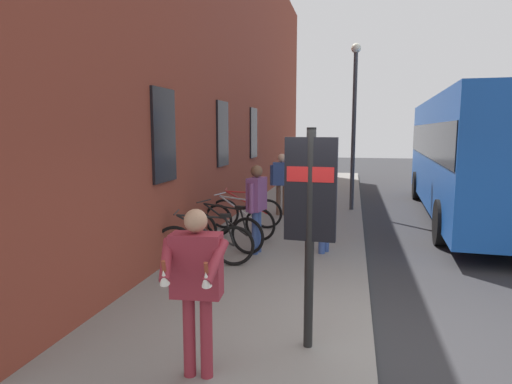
% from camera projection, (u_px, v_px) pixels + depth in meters
% --- Properties ---
extents(ground, '(60.00, 60.00, 0.00)m').
position_uv_depth(ground, '(405.00, 233.00, 10.83)').
color(ground, '#2D2D30').
extents(sidewalk_pavement, '(24.00, 3.50, 0.12)m').
position_uv_depth(sidewalk_pavement, '(302.00, 211.00, 13.34)').
color(sidewalk_pavement, gray).
rests_on(sidewalk_pavement, ground).
extents(station_facade, '(22.00, 0.65, 8.68)m').
position_uv_depth(station_facade, '(244.00, 72.00, 14.14)').
color(station_facade, brown).
rests_on(station_facade, ground).
extents(bicycle_nearest_sign, '(0.56, 1.74, 0.97)m').
position_uv_depth(bicycle_nearest_sign, '(205.00, 244.00, 7.74)').
color(bicycle_nearest_sign, black).
rests_on(bicycle_nearest_sign, sidewalk_pavement).
extents(bicycle_end_of_row, '(0.63, 1.72, 0.97)m').
position_uv_depth(bicycle_end_of_row, '(225.00, 231.00, 8.71)').
color(bicycle_end_of_row, black).
rests_on(bicycle_end_of_row, sidewalk_pavement).
extents(bicycle_mid_rack, '(0.60, 1.73, 0.97)m').
position_uv_depth(bicycle_mid_rack, '(239.00, 221.00, 9.74)').
color(bicycle_mid_rack, black).
rests_on(bicycle_mid_rack, sidewalk_pavement).
extents(bicycle_leaning_wall, '(0.53, 1.75, 0.97)m').
position_uv_depth(bicycle_leaning_wall, '(246.00, 213.00, 10.71)').
color(bicycle_leaning_wall, black).
rests_on(bicycle_leaning_wall, sidewalk_pavement).
extents(transit_info_sign, '(0.12, 0.55, 2.40)m').
position_uv_depth(transit_info_sign, '(310.00, 204.00, 4.68)').
color(transit_info_sign, black).
rests_on(transit_info_sign, sidewalk_pavement).
extents(city_bus, '(10.62, 3.11, 3.35)m').
position_uv_depth(city_bus, '(474.00, 151.00, 12.29)').
color(city_bus, '#1951B2').
rests_on(city_bus, ground).
extents(pedestrian_by_facade, '(0.64, 0.32, 1.71)m').
position_uv_depth(pedestrian_by_facade, '(257.00, 200.00, 8.47)').
color(pedestrian_by_facade, '#334C8C').
rests_on(pedestrian_by_facade, sidewalk_pavement).
extents(pedestrian_near_bus, '(0.32, 0.65, 1.72)m').
position_uv_depth(pedestrian_near_bus, '(282.00, 178.00, 12.32)').
color(pedestrian_near_bus, brown).
rests_on(pedestrian_near_bus, sidewalk_pavement).
extents(pedestrian_crossing_street, '(0.63, 0.43, 1.79)m').
position_uv_depth(pedestrian_crossing_street, '(325.00, 197.00, 8.50)').
color(pedestrian_crossing_street, '#334C8C').
rests_on(pedestrian_crossing_street, sidewalk_pavement).
extents(tourist_with_hotdogs, '(0.59, 0.64, 1.65)m').
position_uv_depth(tourist_with_hotdogs, '(196.00, 276.00, 4.14)').
color(tourist_with_hotdogs, maroon).
rests_on(tourist_with_hotdogs, sidewalk_pavement).
extents(street_lamp, '(0.28, 0.28, 4.84)m').
position_uv_depth(street_lamp, '(354.00, 112.00, 12.92)').
color(street_lamp, '#333338').
rests_on(street_lamp, sidewalk_pavement).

